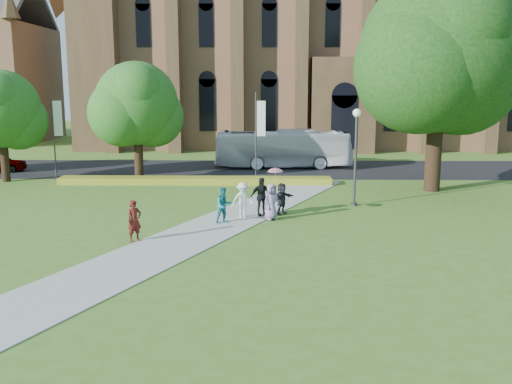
{
  "coord_description": "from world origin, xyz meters",
  "views": [
    {
      "loc": [
        2.65,
        -24.0,
        6.51
      ],
      "look_at": [
        2.22,
        1.91,
        1.6
      ],
      "focal_mm": 40.0,
      "sensor_mm": 36.0,
      "label": 1
    }
  ],
  "objects_px": {
    "streetlamp": "(356,145)",
    "large_tree": "(439,53)",
    "tour_coach": "(283,149)",
    "pedestrian_0": "(134,221)"
  },
  "relations": [
    {
      "from": "streetlamp",
      "to": "tour_coach",
      "type": "xyz_separation_m",
      "value": [
        -3.47,
        14.21,
        -1.78
      ]
    },
    {
      "from": "large_tree",
      "to": "pedestrian_0",
      "type": "height_order",
      "value": "large_tree"
    },
    {
      "from": "tour_coach",
      "to": "large_tree",
      "type": "bearing_deg",
      "value": -140.04
    },
    {
      "from": "streetlamp",
      "to": "large_tree",
      "type": "bearing_deg",
      "value": 39.29
    },
    {
      "from": "streetlamp",
      "to": "large_tree",
      "type": "relative_size",
      "value": 0.4
    },
    {
      "from": "streetlamp",
      "to": "tour_coach",
      "type": "relative_size",
      "value": 0.49
    },
    {
      "from": "large_tree",
      "to": "tour_coach",
      "type": "height_order",
      "value": "large_tree"
    },
    {
      "from": "tour_coach",
      "to": "pedestrian_0",
      "type": "xyz_separation_m",
      "value": [
        -6.84,
        -21.69,
        -0.6
      ]
    },
    {
      "from": "streetlamp",
      "to": "pedestrian_0",
      "type": "height_order",
      "value": "streetlamp"
    },
    {
      "from": "tour_coach",
      "to": "pedestrian_0",
      "type": "relative_size",
      "value": 6.15
    }
  ]
}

